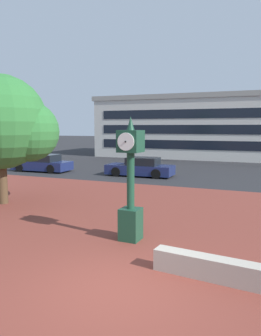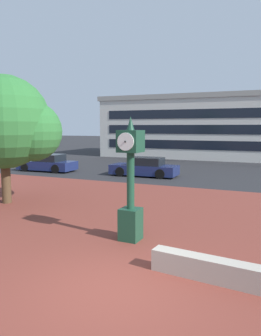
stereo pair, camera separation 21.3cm
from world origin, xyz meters
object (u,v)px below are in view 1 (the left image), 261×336
Objects in this scene: plaza_tree at (6,124)px; street_clock at (131,185)px; car_street_near at (43,164)px; car_street_mid at (141,168)px; civic_building at (210,127)px.

street_clock is at bearing -19.13° from plaza_tree.
street_clock is 0.65× the size of plaza_tree.
car_street_near is 0.97× the size of car_street_mid.
civic_building reaches higher than car_street_mid.
civic_building is (-2.77, 29.51, 1.66)m from street_clock.
plaza_tree is 10.53m from car_street_mid.
car_street_near is (-12.09, 11.62, -1.10)m from street_clock.
car_street_near is at bearing 92.71° from car_street_mid.
street_clock is 0.79× the size of car_street_mid.
street_clock is 0.15× the size of civic_building.
car_street_mid is at bearing -95.36° from civic_building.
plaza_tree reaches higher than car_street_near.
street_clock is at bearing -84.63° from civic_building.
car_street_near is 7.71m from car_street_mid.
car_street_near is 20.35m from civic_building.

